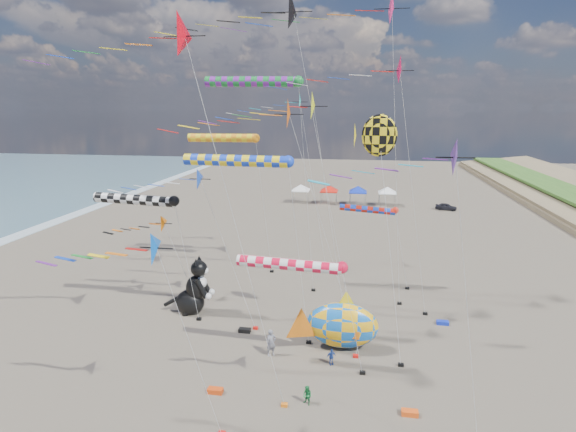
% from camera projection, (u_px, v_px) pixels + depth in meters
% --- Properties ---
extents(delta_kite_0, '(10.50, 1.79, 12.37)m').
position_uv_depth(delta_kite_0, '(189.00, 184.00, 32.40)').
color(delta_kite_0, blue).
rests_on(delta_kite_0, ground).
extents(delta_kite_1, '(10.57, 1.67, 17.93)m').
position_uv_depth(delta_kite_1, '(278.00, 106.00, 43.78)').
color(delta_kite_1, '#16DDDC').
rests_on(delta_kite_1, ground).
extents(delta_kite_2, '(15.41, 2.97, 25.32)m').
position_uv_depth(delta_kite_2, '(367.00, 10.00, 33.62)').
color(delta_kite_2, '#FF1F6F').
rests_on(delta_kite_2, ground).
extents(delta_kite_3, '(13.42, 2.18, 17.22)m').
position_uv_depth(delta_kite_3, '(276.00, 118.00, 29.97)').
color(delta_kite_3, '#D8540F').
rests_on(delta_kite_3, ground).
extents(delta_kite_4, '(12.84, 2.49, 21.34)m').
position_uv_depth(delta_kite_4, '(181.00, 36.00, 21.53)').
color(delta_kite_4, red).
rests_on(delta_kite_4, ground).
extents(delta_kite_5, '(11.39, 2.25, 17.77)m').
position_uv_depth(delta_kite_5, '(294.00, 110.00, 32.50)').
color(delta_kite_5, yellow).
rests_on(delta_kite_5, ground).
extents(delta_kite_6, '(8.60, 1.65, 7.85)m').
position_uv_depth(delta_kite_6, '(148.00, 228.00, 37.53)').
color(delta_kite_6, orange).
rests_on(delta_kite_6, ground).
extents(delta_kite_7, '(12.40, 2.33, 20.43)m').
position_uv_depth(delta_kite_7, '(388.00, 73.00, 32.83)').
color(delta_kite_7, '#DE043E').
rests_on(delta_kite_7, ground).
extents(delta_kite_8, '(8.84, 1.80, 11.17)m').
position_uv_depth(delta_kite_8, '(139.00, 249.00, 21.44)').
color(delta_kite_8, blue).
rests_on(delta_kite_8, ground).
extents(delta_kite_9, '(8.47, 1.67, 15.47)m').
position_uv_depth(delta_kite_9, '(414.00, 162.00, 18.79)').
color(delta_kite_9, '#4E2188').
rests_on(delta_kite_9, ground).
extents(delta_kite_10, '(13.54, 2.93, 24.47)m').
position_uv_depth(delta_kite_10, '(300.00, 16.00, 31.56)').
color(delta_kite_10, black).
rests_on(delta_kite_10, ground).
extents(windsock_0, '(8.81, 0.81, 13.44)m').
position_uv_depth(windsock_0, '(242.00, 162.00, 29.87)').
color(windsock_0, blue).
rests_on(windsock_0, ground).
extents(windsock_1, '(8.38, 0.86, 14.04)m').
position_uv_depth(windsock_1, '(226.00, 139.00, 43.65)').
color(windsock_1, orange).
rests_on(windsock_1, ground).
extents(windsock_2, '(9.66, 0.91, 19.06)m').
position_uv_depth(windsock_2, '(257.00, 82.00, 37.86)').
color(windsock_2, '#167C2F').
rests_on(windsock_2, ground).
extents(windsock_3, '(6.64, 0.62, 7.80)m').
position_uv_depth(windsock_3, '(371.00, 210.00, 40.65)').
color(windsock_3, red).
rests_on(windsock_3, ground).
extents(windsock_4, '(8.00, 0.82, 10.06)m').
position_uv_depth(windsock_4, '(140.00, 200.00, 34.14)').
color(windsock_4, black).
rests_on(windsock_4, ground).
extents(windsock_5, '(8.21, 0.75, 7.47)m').
position_uv_depth(windsock_5, '(295.00, 265.00, 27.52)').
color(windsock_5, red).
rests_on(windsock_5, ground).
extents(angelfish_kite, '(3.74, 3.02, 16.09)m').
position_uv_depth(angelfish_kite, '(376.00, 137.00, 28.17)').
color(angelfish_kite, yellow).
rests_on(angelfish_kite, ground).
extents(cat_inflatable, '(3.67, 1.95, 4.85)m').
position_uv_depth(cat_inflatable, '(192.00, 285.00, 36.48)').
color(cat_inflatable, black).
rests_on(cat_inflatable, ground).
extents(fish_inflatable, '(6.71, 3.25, 4.34)m').
position_uv_depth(fish_inflatable, '(341.00, 325.00, 31.09)').
color(fish_inflatable, blue).
rests_on(fish_inflatable, ground).
extents(person_adult, '(0.82, 0.77, 1.89)m').
position_uv_depth(person_adult, '(271.00, 343.00, 30.42)').
color(person_adult, slate).
rests_on(person_adult, ground).
extents(child_green, '(0.71, 0.67, 1.16)m').
position_uv_depth(child_green, '(307.00, 395.00, 25.44)').
color(child_green, '#1D7D3A').
rests_on(child_green, ground).
extents(child_blue, '(0.72, 0.56, 1.14)m').
position_uv_depth(child_blue, '(331.00, 357.00, 29.43)').
color(child_blue, '#2A4DAE').
rests_on(child_blue, ground).
extents(kite_bag_0, '(0.90, 0.44, 0.30)m').
position_uv_depth(kite_bag_0, '(245.00, 330.00, 33.79)').
color(kite_bag_0, black).
rests_on(kite_bag_0, ground).
extents(kite_bag_1, '(0.90, 0.44, 0.30)m').
position_uv_depth(kite_bag_1, '(443.00, 323.00, 34.99)').
color(kite_bag_1, '#132AC4').
rests_on(kite_bag_1, ground).
extents(kite_bag_2, '(0.90, 0.44, 0.30)m').
position_uv_depth(kite_bag_2, '(215.00, 391.00, 26.58)').
color(kite_bag_2, '#D9400F').
rests_on(kite_bag_2, ground).
extents(kite_bag_3, '(0.90, 0.44, 0.30)m').
position_uv_depth(kite_bag_3, '(410.00, 413.00, 24.64)').
color(kite_bag_3, '#F05114').
rests_on(kite_bag_3, ground).
extents(tent_row, '(19.20, 4.20, 3.80)m').
position_uv_depth(tent_row, '(344.00, 186.00, 78.00)').
color(tent_row, white).
rests_on(tent_row, ground).
extents(parked_car, '(3.61, 2.25, 1.15)m').
position_uv_depth(parked_car, '(446.00, 207.00, 74.02)').
color(parked_car, '#26262D').
rests_on(parked_car, ground).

